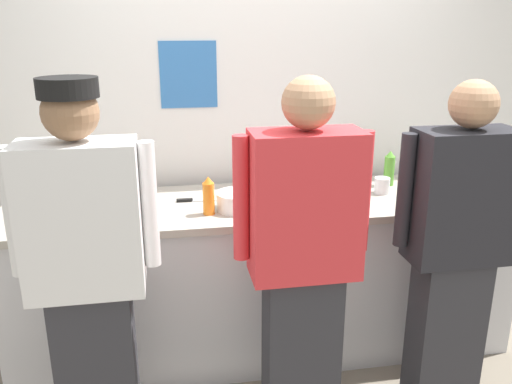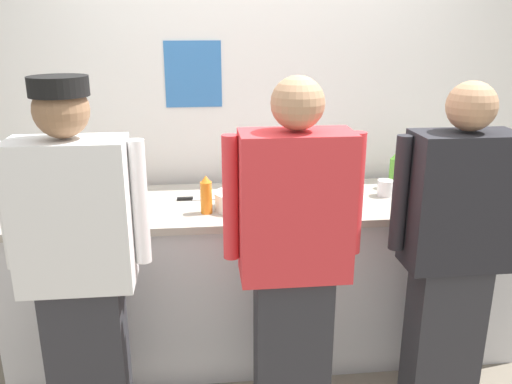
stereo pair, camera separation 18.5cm
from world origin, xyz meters
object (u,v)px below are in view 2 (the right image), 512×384
Objects in this scene: squeeze_bottle_primary at (97,181)px; plate_stack_rear at (236,201)px; squeeze_bottle_spare at (206,195)px; chef_far_right at (453,250)px; ramekin_yellow_sauce at (482,193)px; ramekin_red_sauce at (57,218)px; plate_stack_front at (438,186)px; mixing_bowl_steel at (108,198)px; chef_near_left at (79,264)px; sheet_tray at (305,198)px; chef_center at (294,259)px; ramekin_orange_sauce at (451,201)px; deli_cup at (385,188)px; squeeze_bottle_secondary at (394,171)px; chefs_knife at (197,199)px.

plate_stack_rear is at bearing -20.70° from squeeze_bottle_primary.
plate_stack_rear is at bearing 15.50° from squeeze_bottle_spare.
ramekin_yellow_sauce is at bearing 52.39° from chef_far_right.
chef_far_right is 1.94m from ramekin_red_sauce.
chef_far_right is at bearing -127.61° from ramekin_yellow_sauce.
plate_stack_front is 0.76× the size of mixing_bowl_steel.
squeeze_bottle_spare is at bearing 3.44° from ramekin_red_sauce.
sheet_tray is at bearing 30.30° from chef_near_left.
chef_near_left is 2.22m from ramekin_yellow_sauce.
chef_center reaches higher than sheet_tray.
ramekin_yellow_sauce is (1.58, 0.10, -0.08)m from squeeze_bottle_spare.
chef_near_left is 3.63× the size of sheet_tray.
chef_far_right is 1.78m from mixing_bowl_steel.
ramekin_orange_sauce is 0.36m from deli_cup.
squeeze_bottle_spare is at bearing -15.29° from mixing_bowl_steel.
chef_center is 7.90× the size of squeeze_bottle_secondary.
squeeze_bottle_primary is at bearing 139.13° from chef_center.
squeeze_bottle_spare reaches higher than plate_stack_front.
ramekin_yellow_sauce is at bearing -2.86° from sheet_tray.
ramekin_red_sauce is at bearing -174.39° from plate_stack_rear.
ramekin_orange_sauce reaches higher than chefs_knife.
squeeze_bottle_secondary is 2.65× the size of ramekin_yellow_sauce.
chef_far_right reaches higher than ramekin_red_sauce.
squeeze_bottle_primary is (-1.17, 0.19, 0.08)m from sheet_tray.
chef_center is at bearing -40.87° from squeeze_bottle_primary.
ramekin_orange_sauce is (1.18, -0.06, -0.03)m from plate_stack_rear.
ramekin_yellow_sauce is at bearing -27.41° from squeeze_bottle_secondary.
ramekin_red_sauce is at bearing -159.08° from chefs_knife.
chefs_knife is (0.48, 0.08, -0.05)m from mixing_bowl_steel.
squeeze_bottle_secondary is at bearing 90.56° from chef_far_right.
ramekin_yellow_sauce is at bearing 27.26° from chef_center.
squeeze_bottle_primary is (-0.99, 0.86, 0.13)m from chef_center.
chef_near_left is 7.30× the size of plate_stack_rear.
ramekin_yellow_sauce is at bearing -1.17° from mixing_bowl_steel.
plate_stack_rear reaches higher than deli_cup.
squeeze_bottle_secondary is at bearing 54.80° from deli_cup.
plate_stack_rear is 1.08× the size of squeeze_bottle_secondary.
chef_far_right is at bearing -107.74° from plate_stack_front.
plate_stack_rear is 0.70m from mixing_bowl_steel.
chef_center is at bearing -131.89° from squeeze_bottle_secondary.
ramekin_orange_sauce is at bearing -10.21° from squeeze_bottle_primary.
ramekin_red_sauce reaches higher than sheet_tray.
chef_center reaches higher than ramekin_orange_sauce.
deli_cup is (1.78, 0.22, 0.03)m from ramekin_red_sauce.
sheet_tray is (-0.59, 0.62, 0.07)m from chef_far_right.
chef_near_left reaches higher than chef_far_right.
squeeze_bottle_secondary is (-0.21, 0.15, 0.06)m from plate_stack_front.
mixing_bowl_steel is 3.80× the size of ramekin_yellow_sauce.
plate_stack_front is 0.32m from deli_cup.
chefs_knife is at bearing 150.07° from chef_far_right.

